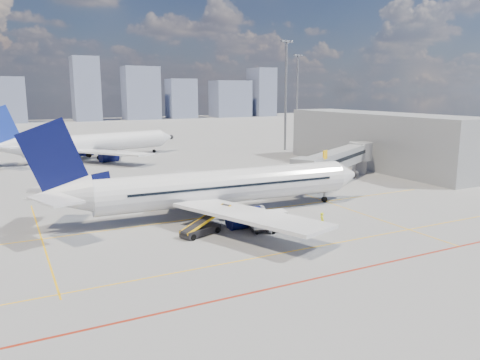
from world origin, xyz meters
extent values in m
plane|color=gray|center=(0.00, 0.00, 0.00)|extent=(420.00, 420.00, 0.00)
cube|color=#FFB70D|center=(0.00, 8.00, 0.01)|extent=(60.00, 0.18, 0.01)
cube|color=#FFB70D|center=(0.00, -6.00, 0.01)|extent=(80.00, 0.15, 0.01)
cube|color=#FFB70D|center=(14.00, 2.00, 0.01)|extent=(0.15, 28.00, 0.01)
cube|color=#FFB70D|center=(-20.00, 8.00, 0.01)|extent=(0.15, 30.00, 0.01)
cube|color=maroon|center=(0.00, -12.00, 0.01)|extent=(90.00, 0.25, 0.01)
cube|color=gray|center=(22.25, 16.15, 3.90)|extent=(20.84, 13.93, 2.60)
cube|color=black|center=(22.25, 16.15, 4.10)|extent=(20.52, 13.82, 0.55)
cube|color=gray|center=(12.70, 10.50, 3.90)|extent=(4.49, 4.56, 3.00)
cube|color=black|center=(17.00, 12.80, 0.35)|extent=(2.20, 1.00, 0.70)
cylinder|color=slate|center=(17.00, 12.80, 1.70)|extent=(0.56, 0.56, 2.70)
cylinder|color=slate|center=(29.00, 20.00, 1.95)|extent=(0.60, 0.60, 3.90)
cylinder|color=gray|center=(32.00, 22.00, 3.90)|extent=(4.00, 4.00, 3.00)
cylinder|color=gray|center=(32.00, 22.00, 1.95)|extent=(2.40, 2.40, 3.90)
cube|color=#FFB70D|center=(15.50, 10.30, 5.70)|extent=(1.26, 0.82, 1.20)
cube|color=gray|center=(40.00, 26.00, 5.00)|extent=(10.00, 42.00, 10.00)
cube|color=black|center=(35.20, 26.00, 5.00)|extent=(0.25, 40.00, 4.50)
cylinder|color=slate|center=(38.00, 55.00, 12.50)|extent=(0.56, 0.56, 25.00)
cube|color=slate|center=(38.00, 55.00, 25.20)|extent=(3.20, 0.40, 0.50)
cube|color=#ABADB2|center=(36.80, 54.75, 25.20)|extent=(0.60, 0.15, 0.35)
cube|color=#ABADB2|center=(38.00, 54.75, 25.20)|extent=(0.60, 0.15, 0.35)
cube|color=#ABADB2|center=(39.20, 54.75, 25.20)|extent=(0.60, 0.15, 0.35)
cylinder|color=slate|center=(65.00, 90.00, 12.50)|extent=(0.56, 0.56, 25.00)
cube|color=slate|center=(65.00, 90.00, 25.20)|extent=(3.20, 0.40, 0.50)
cube|color=#ABADB2|center=(63.80, 89.75, 25.20)|extent=(0.60, 0.15, 0.35)
cube|color=#ABADB2|center=(65.00, 89.75, 25.20)|extent=(0.60, 0.15, 0.35)
cube|color=#ABADB2|center=(66.20, 89.75, 25.20)|extent=(0.60, 0.15, 0.35)
cube|color=slate|center=(-16.94, 190.00, 9.95)|extent=(12.03, 10.83, 19.90)
cube|color=slate|center=(14.93, 190.00, 14.70)|extent=(11.82, 11.78, 29.40)
cube|color=slate|center=(40.95, 190.00, 12.75)|extent=(16.94, 11.45, 25.51)
cube|color=slate|center=(61.79, 190.00, 9.91)|extent=(13.93, 10.85, 19.82)
cube|color=slate|center=(89.73, 190.00, 9.59)|extent=(19.90, 13.25, 19.18)
cube|color=slate|center=(109.10, 190.00, 13.07)|extent=(11.21, 14.79, 26.15)
cylinder|color=silver|center=(0.11, 8.34, 3.30)|extent=(30.24, 5.29, 3.91)
cone|color=silver|center=(16.94, 7.57, 3.30)|extent=(3.79, 4.07, 3.91)
sphere|color=black|center=(18.35, 7.50, 3.30)|extent=(1.15, 1.15, 1.10)
cone|color=silver|center=(-18.13, 9.18, 3.85)|extent=(6.59, 4.20, 3.91)
cube|color=black|center=(15.64, 7.63, 3.85)|extent=(1.57, 1.57, 0.45)
cube|color=silver|center=(-0.98, 17.43, 2.22)|extent=(12.09, 17.14, 0.58)
cube|color=silver|center=(-1.81, -0.61, 2.22)|extent=(10.90, 17.32, 0.58)
cylinder|color=#080C3E|center=(-0.12, 14.18, 0.97)|extent=(3.71, 2.47, 2.31)
cylinder|color=#080C3E|center=(-0.66, 2.56, 0.97)|extent=(3.71, 2.47, 2.31)
cylinder|color=#ABADB2|center=(1.78, 14.09, 0.97)|extent=(0.46, 2.38, 2.37)
cylinder|color=#ABADB2|center=(1.25, 2.47, 0.97)|extent=(0.46, 2.38, 2.37)
cube|color=#080C3E|center=(-18.13, 9.18, 7.31)|extent=(6.88, 0.64, 8.55)
cube|color=#080C3E|center=(-15.72, 9.07, 4.90)|extent=(5.67, 0.56, 2.16)
cube|color=silver|center=(-18.38, 12.41, 4.20)|extent=(5.08, 6.36, 0.22)
cube|color=silver|center=(-18.67, 5.99, 4.20)|extent=(4.70, 6.30, 0.22)
cylinder|color=slate|center=(13.64, 7.72, 0.90)|extent=(0.29, 0.29, 1.80)
cylinder|color=black|center=(13.64, 7.72, 0.38)|extent=(0.77, 0.31, 0.76)
cylinder|color=slate|center=(-0.77, 10.99, 0.80)|extent=(0.33, 0.33, 1.60)
cylinder|color=black|center=(-0.77, 10.99, 0.50)|extent=(1.03, 0.70, 1.00)
cylinder|color=slate|center=(-1.01, 5.78, 0.80)|extent=(0.33, 0.33, 1.60)
cylinder|color=black|center=(-1.01, 5.78, 0.50)|extent=(1.03, 0.70, 1.00)
cube|color=black|center=(0.70, 10.25, 3.60)|extent=(24.65, 1.23, 0.26)
cube|color=black|center=(0.52, 6.39, 3.60)|extent=(24.65, 1.23, 0.26)
cylinder|color=silver|center=(-4.45, 61.38, 3.30)|extent=(30.14, 11.34, 3.92)
cone|color=silver|center=(11.87, 65.60, 3.30)|extent=(4.48, 4.70, 3.92)
sphere|color=black|center=(13.24, 65.96, 3.30)|extent=(1.35, 1.35, 1.10)
cone|color=silver|center=(-22.15, 56.80, 3.85)|extent=(7.20, 5.40, 3.92)
cube|color=black|center=(10.61, 65.28, 3.85)|extent=(1.84, 1.84, 0.45)
cube|color=silver|center=(-8.18, 69.75, 2.22)|extent=(7.89, 17.20, 0.58)
cube|color=silver|center=(-3.65, 52.25, 2.22)|extent=(14.41, 16.22, 0.58)
cylinder|color=#080C3E|center=(-6.40, 66.89, 0.97)|extent=(4.08, 3.14, 2.31)
cylinder|color=#080C3E|center=(-3.48, 55.62, 0.97)|extent=(4.08, 3.14, 2.31)
cylinder|color=#ABADB2|center=(-4.55, 67.37, 0.97)|extent=(0.93, 2.38, 2.37)
cylinder|color=#ABADB2|center=(-1.64, 56.09, 0.97)|extent=(0.93, 2.38, 2.37)
cube|color=#162D9B|center=(-22.15, 56.80, 7.32)|extent=(6.74, 2.03, 8.56)
cube|color=#162D9B|center=(-19.81, 57.40, 4.91)|extent=(5.56, 1.71, 2.16)
cube|color=silver|center=(-21.73, 53.59, 4.20)|extent=(5.77, 6.31, 0.22)
cylinder|color=black|center=(-6.08, 63.65, 0.50)|extent=(1.13, 0.88, 1.00)
cylinder|color=black|center=(-4.77, 58.60, 0.50)|extent=(1.13, 0.88, 1.00)
cylinder|color=black|center=(8.67, 64.77, 0.38)|extent=(0.81, 0.46, 0.76)
cube|color=silver|center=(1.33, -0.32, 0.47)|extent=(2.04, 1.35, 0.69)
cube|color=silver|center=(0.99, -0.38, 0.99)|extent=(1.02, 1.12, 0.52)
cube|color=black|center=(0.99, -0.38, 1.16)|extent=(0.93, 1.07, 0.30)
cylinder|color=black|center=(0.74, -0.91, 0.24)|extent=(0.51, 0.27, 0.48)
cylinder|color=black|center=(0.57, 0.02, 0.24)|extent=(0.51, 0.27, 0.48)
cylinder|color=black|center=(2.09, -0.66, 0.24)|extent=(0.51, 0.27, 0.48)
cylinder|color=black|center=(1.93, 0.26, 0.24)|extent=(0.51, 0.27, 0.48)
cube|color=black|center=(0.83, 0.14, 0.34)|extent=(4.11, 2.54, 0.19)
cube|color=silver|center=(-0.10, 0.36, 1.27)|extent=(1.97, 1.93, 1.64)
cube|color=silver|center=(1.75, -0.09, 1.27)|extent=(1.97, 1.93, 1.64)
cylinder|color=black|center=(-0.79, -0.24, 0.17)|extent=(0.36, 0.22, 0.34)
cylinder|color=black|center=(-0.44, 1.21, 0.17)|extent=(0.36, 0.22, 0.34)
cylinder|color=black|center=(2.09, -0.93, 0.17)|extent=(0.36, 0.22, 0.34)
cylinder|color=black|center=(2.44, 0.51, 0.17)|extent=(0.36, 0.22, 0.34)
cube|color=black|center=(-5.85, 2.14, 0.46)|extent=(4.52, 2.89, 0.71)
cube|color=black|center=(-5.09, 2.42, 1.52)|extent=(6.05, 3.05, 1.87)
cube|color=#FFB70D|center=(-5.29, 2.94, 1.52)|extent=(5.75, 2.18, 1.95)
cube|color=#FFB70D|center=(-4.90, 1.89, 1.52)|extent=(5.75, 2.18, 1.95)
cylinder|color=black|center=(-7.13, 0.91, 0.30)|extent=(0.65, 0.44, 0.61)
cylinder|color=black|center=(-7.62, 2.24, 0.30)|extent=(0.65, 0.44, 0.61)
cylinder|color=black|center=(-4.09, 2.03, 0.30)|extent=(0.65, 0.44, 0.61)
cylinder|color=black|center=(-4.58, 3.36, 0.30)|extent=(0.65, 0.44, 0.61)
imported|color=#E8F219|center=(5.87, -2.02, 0.93)|extent=(0.54, 0.74, 1.86)
camera|label=1|loc=(-22.80, -39.20, 14.14)|focal=35.00mm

